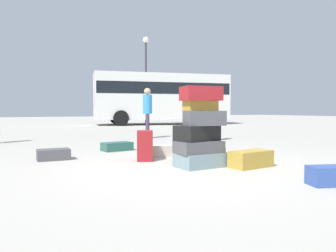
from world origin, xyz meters
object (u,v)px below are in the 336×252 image
suitcase_maroon_foreground_far (145,146)px  parked_bus (161,96)px  suitcase_navy_foreground_near (333,176)px  suitcase_brown_behind_tower (208,153)px  suitcase_tan_left_side (251,159)px  suitcase_cream_upright_blue (166,151)px  suitcase_charcoal_right_side (54,154)px  person_passerby_in_red (213,110)px  suitcase_tower (200,132)px  person_tourist_with_camera (147,108)px  lamp_post (146,67)px  suitcase_teal_white_trunk (117,146)px

suitcase_maroon_foreground_far → parked_bus: parked_bus is taller
suitcase_navy_foreground_near → suitcase_maroon_foreground_far: (-1.30, 2.89, 0.16)m
suitcase_maroon_foreground_far → suitcase_brown_behind_tower: bearing=5.6°
suitcase_tan_left_side → suitcase_cream_upright_blue: size_ratio=0.98×
suitcase_charcoal_right_side → person_passerby_in_red: person_passerby_in_red is taller
suitcase_tower → suitcase_brown_behind_tower: bearing=46.3°
suitcase_tan_left_side → suitcase_maroon_foreground_far: suitcase_maroon_foreground_far is taller
suitcase_cream_upright_blue → suitcase_navy_foreground_near: size_ratio=1.25×
suitcase_maroon_foreground_far → person_tourist_with_camera: 4.67m
suitcase_tower → suitcase_maroon_foreground_far: 1.20m
suitcase_tower → suitcase_maroon_foreground_far: (-0.55, 1.02, -0.30)m
suitcase_charcoal_right_side → lamp_post: lamp_post is taller
person_passerby_in_red → lamp_post: 11.03m
suitcase_navy_foreground_near → suitcase_charcoal_right_side: bearing=146.7°
suitcase_charcoal_right_side → suitcase_navy_foreground_near: suitcase_navy_foreground_near is taller
suitcase_tan_left_side → suitcase_teal_white_trunk: (-1.26, 3.08, -0.04)m
suitcase_tower → suitcase_charcoal_right_side: 2.82m
person_passerby_in_red → lamp_post: size_ratio=0.29×
suitcase_charcoal_right_side → suitcase_teal_white_trunk: bearing=28.5°
suitcase_cream_upright_blue → parked_bus: bearing=77.0°
suitcase_maroon_foreground_far → suitcase_teal_white_trunk: size_ratio=0.83×
suitcase_navy_foreground_near → suitcase_maroon_foreground_far: bearing=134.1°
lamp_post → person_passerby_in_red: bearing=-102.9°
suitcase_navy_foreground_near → person_passerby_in_red: size_ratio=0.38×
suitcase_tower → person_tourist_with_camera: bearing=75.4°
suitcase_cream_upright_blue → suitcase_brown_behind_tower: bearing=-37.8°
suitcase_tower → suitcase_navy_foreground_near: 2.07m
suitcase_tower → suitcase_tan_left_side: suitcase_tower is taller
suitcase_tan_left_side → person_passerby_in_red: bearing=57.1°
person_passerby_in_red → parked_bus: bearing=-161.2°
suitcase_teal_white_trunk → person_passerby_in_red: bearing=7.2°
suitcase_tan_left_side → person_passerby_in_red: (2.01, 3.91, 0.80)m
suitcase_maroon_foreground_far → suitcase_tan_left_side: bearing=-25.3°
suitcase_navy_foreground_near → person_passerby_in_red: bearing=89.7°
suitcase_charcoal_right_side → suitcase_maroon_foreground_far: suitcase_maroon_foreground_far is taller
suitcase_tower → suitcase_charcoal_right_side: bearing=137.5°
person_tourist_with_camera → person_passerby_in_red: person_tourist_with_camera is taller
suitcase_charcoal_right_side → suitcase_brown_behind_tower: (2.66, -1.24, 0.02)m
suitcase_cream_upright_blue → suitcase_tower: bearing=-79.2°
suitcase_charcoal_right_side → lamp_post: bearing=60.8°
suitcase_cream_upright_blue → suitcase_brown_behind_tower: 0.88m
suitcase_maroon_foreground_far → person_tourist_with_camera: size_ratio=0.34×
suitcase_charcoal_right_side → person_passerby_in_red: (4.77, 1.60, 0.84)m
suitcase_tower → suitcase_navy_foreground_near: suitcase_tower is taller
parked_bus → lamp_post: bearing=-165.4°
suitcase_cream_upright_blue → suitcase_navy_foreground_near: (0.70, -3.19, 0.01)m
suitcase_navy_foreground_near → person_tourist_with_camera: (0.61, 7.09, 0.86)m
suitcase_charcoal_right_side → lamp_post: 14.43m
suitcase_maroon_foreground_far → person_passerby_in_red: bearing=60.8°
suitcase_tower → suitcase_teal_white_trunk: (-0.55, 2.64, -0.48)m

